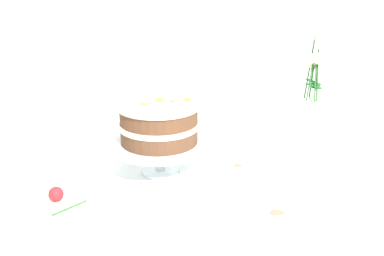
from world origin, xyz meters
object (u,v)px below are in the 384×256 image
Objects in this scene: flower_vase at (312,96)px; layer_cake at (159,121)px; fallen_rose at (57,195)px; dining_table at (216,190)px; cake_stand at (160,147)px.

layer_cake is at bearing -172.00° from flower_vase.
fallen_rose is at bearing -171.30° from layer_cake.
fallen_rose reaches higher than dining_table.
fallen_rose is (-0.90, -0.13, -0.12)m from flower_vase.
dining_table is 0.31m from layer_cake.
fallen_rose is at bearing -171.29° from cake_stand.
flower_vase is (0.42, 0.09, 0.24)m from dining_table.
fallen_rose is at bearing -171.77° from flower_vase.
layer_cake reaches higher than cake_stand.
layer_cake is 2.37× the size of fallen_rose.
fallen_rose is at bearing -175.23° from dining_table.
dining_table is at bearing -1.85° from layer_cake.
dining_table is at bearing 4.77° from fallen_rose.
dining_table is 6.11× the size of layer_cake.
flower_vase is (0.60, 0.08, 0.06)m from cake_stand.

